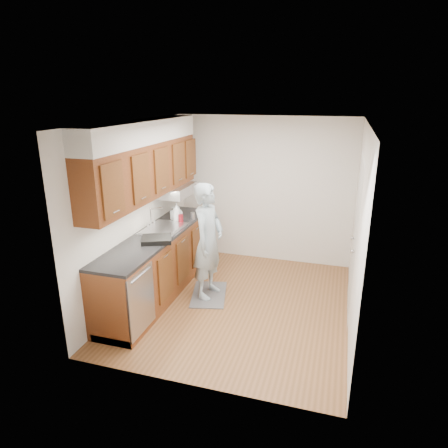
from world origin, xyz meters
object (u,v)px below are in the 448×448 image
Objects in this scene: steel_can at (193,216)px; dish_rack at (157,239)px; soap_bottle_a at (177,212)px; soap_bottle_c at (178,211)px; soap_bottle_b at (174,213)px; soda_can at (181,219)px; person at (208,234)px.

dish_rack is (-0.10, -1.07, -0.03)m from steel_can.
soap_bottle_c is at bearing 108.09° from soap_bottle_a.
soap_bottle_b is 0.14m from soap_bottle_c.
dish_rack is (0.17, -1.13, -0.06)m from soap_bottle_c.
soda_can is at bearing -39.42° from soap_bottle_b.
steel_can is (0.28, 0.08, -0.05)m from soap_bottle_b.
person is at bearing 13.88° from dish_rack.
steel_can is at bearing 39.55° from soap_bottle_a.
soap_bottle_a is at bearing 72.27° from dish_rack.
soap_bottle_b is at bearing 61.08° from person.
soap_bottle_a is 1.44× the size of soap_bottle_b.
soap_bottle_a reaches higher than steel_can.
person reaches higher than dish_rack.
soda_can reaches higher than dish_rack.
soda_can is 1.19× the size of steel_can.
dish_rack is at bearing -81.64° from soap_bottle_c.
soap_bottle_c is at bearing 54.26° from person.
person is 6.27× the size of soap_bottle_a.
steel_can is (0.11, 0.22, -0.01)m from soda_can.
person is at bearing -42.61° from soap_bottle_c.
soap_bottle_c is (0.01, 0.14, -0.01)m from soap_bottle_b.
soap_bottle_b is (-0.75, 0.54, 0.08)m from person.
soap_bottle_a is 0.14m from soda_can.
soap_bottle_a is at bearing -71.91° from soap_bottle_c.
soap_bottle_b reaches higher than soda_can.
soap_bottle_b is 0.53× the size of dish_rack.
person is 0.93m from soap_bottle_b.
soda_can is (0.17, -0.14, -0.04)m from soap_bottle_b.
steel_can is (0.20, 0.16, -0.09)m from soap_bottle_a.
soap_bottle_c is at bearing 119.84° from soda_can.
soap_bottle_a is (-0.67, 0.46, 0.13)m from person.
soap_bottle_a is 0.12m from soap_bottle_b.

